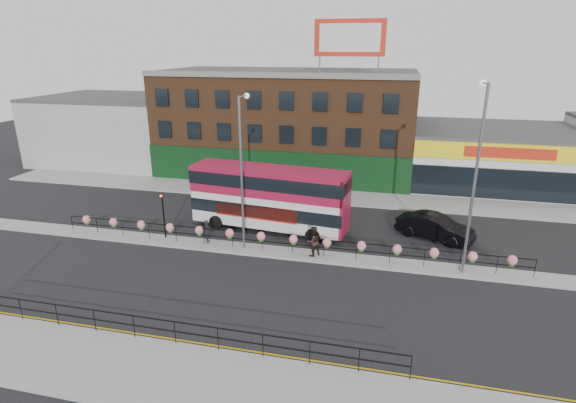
% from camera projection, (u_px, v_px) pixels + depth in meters
% --- Properties ---
extents(ground, '(120.00, 120.00, 0.00)m').
position_uv_depth(ground, '(277.00, 253.00, 28.70)').
color(ground, black).
rests_on(ground, ground).
extents(south_pavement, '(60.00, 4.00, 0.15)m').
position_uv_depth(south_pavement, '(201.00, 381.00, 17.64)').
color(south_pavement, gray).
rests_on(south_pavement, ground).
extents(north_pavement, '(60.00, 4.00, 0.15)m').
position_uv_depth(north_pavement, '(311.00, 195.00, 39.71)').
color(north_pavement, gray).
rests_on(north_pavement, ground).
extents(median, '(60.00, 1.60, 0.15)m').
position_uv_depth(median, '(277.00, 252.00, 28.67)').
color(median, gray).
rests_on(median, ground).
extents(yellow_line_inner, '(60.00, 0.10, 0.01)m').
position_uv_depth(yellow_line_inner, '(222.00, 347.00, 19.78)').
color(yellow_line_inner, gold).
rests_on(yellow_line_inner, ground).
extents(yellow_line_outer, '(60.00, 0.10, 0.01)m').
position_uv_depth(yellow_line_outer, '(221.00, 349.00, 19.61)').
color(yellow_line_outer, gold).
rests_on(yellow_line_outer, ground).
extents(brick_building, '(25.00, 12.21, 10.30)m').
position_uv_depth(brick_building, '(288.00, 122.00, 46.23)').
color(brick_building, brown).
rests_on(brick_building, ground).
extents(supermarket, '(15.00, 12.25, 5.30)m').
position_uv_depth(supermarket, '(492.00, 156.00, 42.66)').
color(supermarket, silver).
rests_on(supermarket, ground).
extents(warehouse_west, '(15.50, 12.00, 7.30)m').
position_uv_depth(warehouse_west, '(115.00, 128.00, 51.14)').
color(warehouse_west, '#999995').
rests_on(warehouse_west, ground).
extents(billboard, '(6.00, 0.29, 4.40)m').
position_uv_depth(billboard, '(350.00, 38.00, 37.61)').
color(billboard, red).
rests_on(billboard, brick_building).
extents(median_railing, '(30.04, 0.56, 1.23)m').
position_uv_depth(median_railing, '(277.00, 238.00, 28.35)').
color(median_railing, black).
rests_on(median_railing, median).
extents(south_railing, '(20.04, 0.05, 1.12)m').
position_uv_depth(south_railing, '(174.00, 327.00, 19.53)').
color(south_railing, black).
rests_on(south_railing, south_pavement).
extents(double_decker_bus, '(11.47, 3.91, 4.55)m').
position_uv_depth(double_decker_bus, '(270.00, 192.00, 31.60)').
color(double_decker_bus, silver).
rests_on(double_decker_bus, ground).
extents(car, '(5.57, 6.45, 1.69)m').
position_uv_depth(car, '(435.00, 227.00, 30.65)').
color(car, black).
rests_on(car, ground).
extents(pedestrian_a, '(0.78, 0.68, 1.58)m').
position_uv_depth(pedestrian_a, '(208.00, 231.00, 29.75)').
color(pedestrian_a, black).
rests_on(pedestrian_a, median).
extents(pedestrian_b, '(1.68, 1.68, 1.94)m').
position_uv_depth(pedestrian_b, '(313.00, 241.00, 27.75)').
color(pedestrian_b, black).
rests_on(pedestrian_b, median).
extents(lamp_column_west, '(0.35, 1.70, 9.70)m').
position_uv_depth(lamp_column_west, '(242.00, 161.00, 27.50)').
color(lamp_column_west, slate).
rests_on(lamp_column_west, median).
extents(lamp_column_east, '(0.38, 1.88, 10.70)m').
position_uv_depth(lamp_column_east, '(476.00, 165.00, 24.22)').
color(lamp_column_east, slate).
rests_on(lamp_column_east, median).
extents(traffic_light_median, '(0.15, 0.28, 3.65)m').
position_uv_depth(traffic_light_median, '(163.00, 205.00, 29.98)').
color(traffic_light_median, black).
rests_on(traffic_light_median, median).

